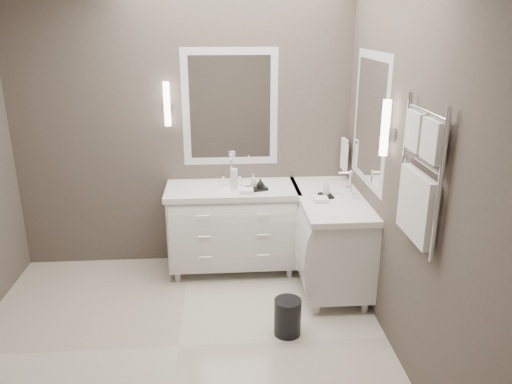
{
  "coord_description": "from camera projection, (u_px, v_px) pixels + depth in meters",
  "views": [
    {
      "loc": [
        0.35,
        -3.21,
        2.32
      ],
      "look_at": [
        0.64,
        0.7,
        0.98
      ],
      "focal_mm": 35.0,
      "sensor_mm": 36.0,
      "label": 1
    }
  ],
  "objects": [
    {
      "name": "wall_back",
      "position": [
        183.0,
        129.0,
        4.74
      ],
      "size": [
        3.2,
        0.01,
        2.7
      ],
      "primitive_type": "cube",
      "color": "#514740",
      "rests_on": "floor"
    },
    {
      "name": "floor",
      "position": [
        179.0,
        347.0,
        3.76
      ],
      "size": [
        3.2,
        3.0,
        0.01
      ],
      "primitive_type": "cube",
      "color": "beige",
      "rests_on": "ground"
    },
    {
      "name": "sconce_back",
      "position": [
        167.0,
        105.0,
        4.57
      ],
      "size": [
        0.06,
        0.06,
        0.4
      ],
      "color": "white",
      "rests_on": "wall_back"
    },
    {
      "name": "soap_bottle_a",
      "position": [
        253.0,
        180.0,
        4.58
      ],
      "size": [
        0.06,
        0.06,
        0.12
      ],
      "primitive_type": "imported",
      "rotation": [
        0.0,
        0.0,
        -0.13
      ],
      "color": "white",
      "rests_on": "amenity_tray_back"
    },
    {
      "name": "sconce_right",
      "position": [
        385.0,
        129.0,
        3.55
      ],
      "size": [
        0.06,
        0.06,
        0.4
      ],
      "color": "white",
      "rests_on": "wall_right"
    },
    {
      "name": "mirror_back",
      "position": [
        230.0,
        108.0,
        4.69
      ],
      "size": [
        0.9,
        0.02,
        1.1
      ],
      "color": "white",
      "rests_on": "wall_back"
    },
    {
      "name": "amenity_tray_right",
      "position": [
        326.0,
        196.0,
        4.4
      ],
      "size": [
        0.12,
        0.16,
        0.02
      ],
      "primitive_type": "cube",
      "rotation": [
        0.0,
        0.0,
        0.1
      ],
      "color": "black",
      "rests_on": "vanity_right"
    },
    {
      "name": "towel_ladder",
      "position": [
        419.0,
        182.0,
        3.03
      ],
      "size": [
        0.06,
        0.58,
        0.9
      ],
      "color": "white",
      "rests_on": "wall_right"
    },
    {
      "name": "vanity_right",
      "position": [
        330.0,
        234.0,
        4.54
      ],
      "size": [
        0.59,
        1.24,
        0.97
      ],
      "color": "white",
      "rests_on": "floor"
    },
    {
      "name": "wall_right",
      "position": [
        404.0,
        170.0,
        3.43
      ],
      "size": [
        0.01,
        3.0,
        2.7
      ],
      "primitive_type": "cube",
      "color": "#514740",
      "rests_on": "floor"
    },
    {
      "name": "mirror_right",
      "position": [
        370.0,
        120.0,
        4.12
      ],
      "size": [
        0.02,
        0.9,
        1.1
      ],
      "color": "white",
      "rests_on": "wall_right"
    },
    {
      "name": "amenity_tray_back",
      "position": [
        257.0,
        188.0,
        4.59
      ],
      "size": [
        0.21,
        0.18,
        0.03
      ],
      "primitive_type": "cube",
      "rotation": [
        0.0,
        0.0,
        0.29
      ],
      "color": "black",
      "rests_on": "vanity_back"
    },
    {
      "name": "water_bottle",
      "position": [
        234.0,
        179.0,
        4.57
      ],
      "size": [
        0.09,
        0.09,
        0.19
      ],
      "primitive_type": "cylinder",
      "rotation": [
        0.0,
        0.0,
        0.38
      ],
      "color": "silver",
      "rests_on": "vanity_back"
    },
    {
      "name": "soap_bottle_b",
      "position": [
        260.0,
        183.0,
        4.54
      ],
      "size": [
        0.08,
        0.08,
        0.09
      ],
      "primitive_type": "imported",
      "rotation": [
        0.0,
        0.0,
        -0.2
      ],
      "color": "black",
      "rests_on": "amenity_tray_back"
    },
    {
      "name": "wall_front",
      "position": [
        132.0,
        291.0,
        1.9
      ],
      "size": [
        3.2,
        0.01,
        2.7
      ],
      "primitive_type": "cube",
      "color": "#514740",
      "rests_on": "floor"
    },
    {
      "name": "soap_bottle_c",
      "position": [
        326.0,
        186.0,
        4.37
      ],
      "size": [
        0.08,
        0.08,
        0.16
      ],
      "primitive_type": "imported",
      "rotation": [
        0.0,
        0.0,
        0.31
      ],
      "color": "white",
      "rests_on": "amenity_tray_right"
    },
    {
      "name": "waste_bin",
      "position": [
        288.0,
        317.0,
        3.87
      ],
      "size": [
        0.27,
        0.27,
        0.29
      ],
      "primitive_type": "cylinder",
      "rotation": [
        0.0,
        0.0,
        0.34
      ],
      "color": "black",
      "rests_on": "floor"
    },
    {
      "name": "towel_bar_corner",
      "position": [
        344.0,
        154.0,
        4.78
      ],
      "size": [
        0.03,
        0.22,
        0.3
      ],
      "color": "white",
      "rests_on": "wall_right"
    },
    {
      "name": "vanity_back",
      "position": [
        233.0,
        223.0,
        4.78
      ],
      "size": [
        1.24,
        0.59,
        0.97
      ],
      "color": "white",
      "rests_on": "floor"
    }
  ]
}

